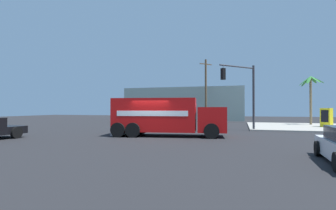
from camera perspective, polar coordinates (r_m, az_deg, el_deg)
ground_plane at (r=17.69m, az=-3.50°, el=-7.14°), size 100.00×100.00×0.00m
sidewalk_corner_far at (r=30.10m, az=29.14°, el=-4.28°), size 12.19×12.19×0.14m
delivery_truck at (r=18.22m, az=-0.56°, el=-2.50°), size 8.10×3.73×2.68m
traffic_light_primary at (r=23.09m, az=16.38°, el=3.93°), size 2.87×2.87×5.64m
vending_machine_red at (r=29.73m, az=31.82°, el=-2.38°), size 1.17×1.15×1.85m
palm_tree_far at (r=33.37m, az=29.22°, el=2.60°), size 2.80×2.68×5.52m
utility_pole at (r=38.71m, az=8.42°, el=3.43°), size 1.62×1.66×9.30m
building_backdrop at (r=44.12m, az=3.66°, el=0.21°), size 19.85×6.00×5.44m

